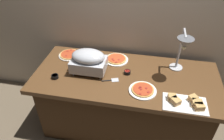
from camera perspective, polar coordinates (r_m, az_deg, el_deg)
name	(u,v)px	position (r m, az deg, el deg)	size (l,w,h in m)	color
ground_plane	(123,123)	(2.74, 3.08, -14.02)	(8.00, 8.00, 0.00)	brown
back_wall	(134,16)	(2.40, 5.88, 14.20)	(4.40, 0.04, 2.40)	#B7A893
buffet_table	(125,101)	(2.45, 3.38, -8.35)	(1.90, 0.84, 0.76)	brown
chafing_dish	(88,60)	(2.17, -6.29, 2.59)	(0.35, 0.24, 0.26)	#B7BABF
heat_lamp	(183,46)	(2.08, 18.54, 6.11)	(0.15, 0.34, 0.47)	#B7BABF
pizza_plate_front	(143,90)	(2.03, 8.18, -5.33)	(0.26, 0.26, 0.03)	white
pizza_plate_center	(116,59)	(2.41, 1.19, 2.88)	(0.27, 0.27, 0.03)	white
pizza_plate_raised_stand	(70,55)	(2.54, -11.26, 4.02)	(0.25, 0.25, 0.03)	white
sandwich_platter	(187,102)	(1.99, 19.29, -8.18)	(0.38, 0.22, 0.06)	white
sauce_cup_near	(127,72)	(2.21, 4.11, -0.57)	(0.07, 0.07, 0.04)	black
sauce_cup_far	(55,76)	(2.23, -14.99, -1.68)	(0.07, 0.07, 0.04)	black
serving_spatula	(111,80)	(2.13, -0.28, -2.77)	(0.17, 0.09, 0.01)	#B7BABF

